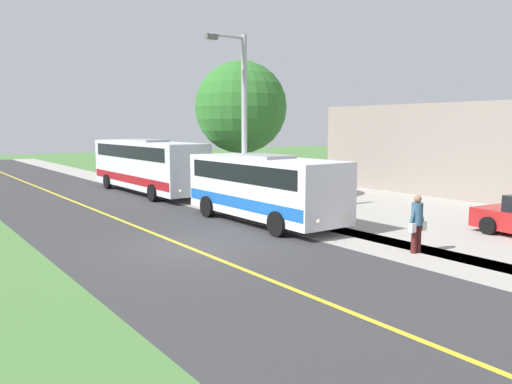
% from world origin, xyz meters
% --- Properties ---
extents(ground_plane, '(120.00, 120.00, 0.00)m').
position_xyz_m(ground_plane, '(0.00, 0.00, 0.00)').
color(ground_plane, '#477238').
extents(road_surface, '(8.00, 100.00, 0.01)m').
position_xyz_m(road_surface, '(0.00, 0.00, 0.00)').
color(road_surface, '#333335').
rests_on(road_surface, ground).
extents(sidewalk, '(2.40, 100.00, 0.01)m').
position_xyz_m(sidewalk, '(-5.20, 0.00, 0.00)').
color(sidewalk, '#9E9991').
rests_on(sidewalk, ground).
extents(parking_lot_surface, '(14.00, 36.00, 0.01)m').
position_xyz_m(parking_lot_surface, '(-12.40, 3.00, 0.00)').
color(parking_lot_surface, '#9E9991').
rests_on(parking_lot_surface, ground).
extents(road_centre_line, '(0.16, 100.00, 0.00)m').
position_xyz_m(road_centre_line, '(0.00, 0.00, 0.01)').
color(road_centre_line, gold).
rests_on(road_centre_line, ground).
extents(shuttle_bus_front, '(2.64, 7.82, 2.72)m').
position_xyz_m(shuttle_bus_front, '(-4.50, -2.00, 1.50)').
color(shuttle_bus_front, white).
rests_on(shuttle_bus_front, ground).
extents(transit_bus_rear, '(2.59, 10.73, 3.08)m').
position_xyz_m(transit_bus_rear, '(-4.47, -13.18, 1.69)').
color(transit_bus_rear, silver).
rests_on(transit_bus_rear, ground).
extents(pedestrian_with_bags, '(0.72, 0.34, 1.78)m').
position_xyz_m(pedestrian_with_bags, '(-5.33, 4.67, 0.96)').
color(pedestrian_with_bags, '#4C1919').
rests_on(pedestrian_with_bags, ground).
extents(street_light_pole, '(1.97, 0.24, 7.67)m').
position_xyz_m(street_light_pole, '(-4.87, -4.09, 4.24)').
color(street_light_pole, '#9E9EA3').
rests_on(street_light_pole, ground).
extents(tree_curbside, '(4.73, 4.73, 7.16)m').
position_xyz_m(tree_curbside, '(-7.40, -7.87, 4.79)').
color(tree_curbside, brown).
rests_on(tree_curbside, ground).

